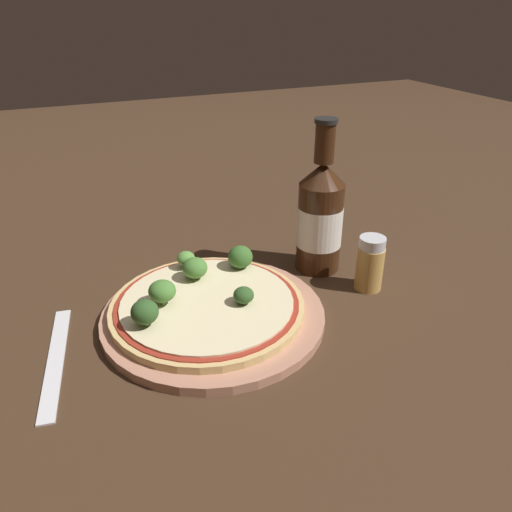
{
  "coord_description": "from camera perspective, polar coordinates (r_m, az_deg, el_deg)",
  "views": [
    {
      "loc": [
        -0.17,
        -0.5,
        0.37
      ],
      "look_at": [
        0.07,
        0.03,
        0.06
      ],
      "focal_mm": 35.0,
      "sensor_mm": 36.0,
      "label": 1
    }
  ],
  "objects": [
    {
      "name": "broccoli_floret_5",
      "position": [
        0.59,
        -12.6,
        -6.28
      ],
      "size": [
        0.03,
        0.03,
        0.03
      ],
      "color": "#6B8E51",
      "rests_on": "pizza"
    },
    {
      "name": "pizza",
      "position": [
        0.63,
        -5.58,
        -5.61
      ],
      "size": [
        0.24,
        0.24,
        0.01
      ],
      "color": "tan",
      "rests_on": "plate"
    },
    {
      "name": "ground_plane",
      "position": [
        0.64,
        -4.24,
        -7.3
      ],
      "size": [
        3.0,
        3.0,
        0.0
      ],
      "primitive_type": "plane",
      "color": "#3D2819"
    },
    {
      "name": "broccoli_floret_1",
      "position": [
        0.7,
        -8.01,
        -0.31
      ],
      "size": [
        0.03,
        0.03,
        0.02
      ],
      "color": "#6B8E51",
      "rests_on": "pizza"
    },
    {
      "name": "beer_bottle",
      "position": [
        0.72,
        7.33,
        4.52
      ],
      "size": [
        0.07,
        0.07,
        0.22
      ],
      "color": "#381E0F",
      "rests_on": "ground_plane"
    },
    {
      "name": "broccoli_floret_0",
      "position": [
        0.69,
        -1.8,
        -0.11
      ],
      "size": [
        0.03,
        0.03,
        0.03
      ],
      "color": "#6B8E51",
      "rests_on": "pizza"
    },
    {
      "name": "broccoli_floret_2",
      "position": [
        0.62,
        -1.43,
        -4.5
      ],
      "size": [
        0.03,
        0.03,
        0.02
      ],
      "color": "#6B8E51",
      "rests_on": "pizza"
    },
    {
      "name": "fork",
      "position": [
        0.62,
        -21.94,
        -10.74
      ],
      "size": [
        0.05,
        0.2,
        0.0
      ],
      "rotation": [
        0.0,
        0.0,
        1.4
      ],
      "color": "silver",
      "rests_on": "ground_plane"
    },
    {
      "name": "pepper_shaker",
      "position": [
        0.7,
        12.9,
        -0.87
      ],
      "size": [
        0.04,
        0.04,
        0.08
      ],
      "color": "tan",
      "rests_on": "ground_plane"
    },
    {
      "name": "plate",
      "position": [
        0.64,
        -4.87,
        -6.71
      ],
      "size": [
        0.28,
        0.28,
        0.01
      ],
      "color": "tan",
      "rests_on": "ground_plane"
    },
    {
      "name": "broccoli_floret_4",
      "position": [
        0.67,
        -7.0,
        -1.35
      ],
      "size": [
        0.03,
        0.03,
        0.03
      ],
      "color": "#6B8E51",
      "rests_on": "pizza"
    },
    {
      "name": "broccoli_floret_3",
      "position": [
        0.62,
        -10.67,
        -3.97
      ],
      "size": [
        0.03,
        0.03,
        0.03
      ],
      "color": "#6B8E51",
      "rests_on": "pizza"
    }
  ]
}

